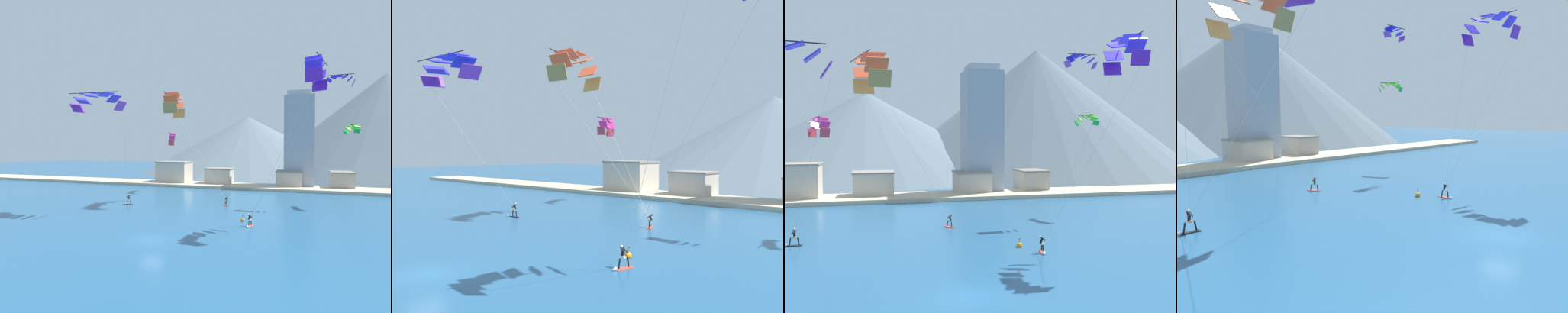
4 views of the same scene
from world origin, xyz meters
TOP-DOWN VIEW (x-y plane):
  - ground_plane at (0.00, 0.00)m, footprint 400.00×400.00m
  - kitesurfer_near_lead at (8.86, 9.28)m, footprint 0.77×1.79m
  - kitesurfer_near_trail at (2.44, 23.04)m, footprint 1.14×1.73m
  - kitesurfer_mid_center at (-14.10, 17.75)m, footprint 1.77×0.62m
  - parafoil_kite_near_trail at (-6.47, 20.85)m, footprint 11.10×8.96m
  - parafoil_kite_mid_center at (-13.64, 8.97)m, footprint 8.62×10.29m
  - parafoil_kite_distant_high_outer at (-13.32, 35.26)m, footprint 3.49×5.86m
  - race_marker_buoy at (7.52, 11.97)m, footprint 0.56×0.56m
  - shoreline_strip at (0.00, 48.45)m, footprint 180.00×10.00m
  - shore_building_quay_east at (-6.17, 50.56)m, footprint 7.14×5.63m
  - shore_building_quay_west at (-19.31, 50.23)m, footprint 9.09×6.98m
  - mountain_peak_central_summit at (-8.05, 104.88)m, footprint 90.74×90.74m

SIDE VIEW (x-z plane):
  - ground_plane at x=0.00m, z-range 0.00..0.00m
  - race_marker_buoy at x=7.52m, z-range -0.35..0.67m
  - shoreline_strip at x=0.00m, z-range 0.00..0.70m
  - kitesurfer_near_trail at x=2.44m, z-range -0.37..1.24m
  - kitesurfer_near_lead at x=8.86m, z-range -0.37..1.30m
  - kitesurfer_mid_center at x=-14.10m, z-range -0.35..1.48m
  - shore_building_quay_east at x=-6.17m, z-range 0.01..4.81m
  - shore_building_quay_west at x=-19.31m, z-range 0.01..6.45m
  - mountain_peak_central_summit at x=-8.05m, z-range 0.00..24.22m
  - parafoil_kite_distant_high_outer at x=-13.32m, z-range 11.06..13.92m
  - parafoil_kite_mid_center at x=-13.64m, z-range 8.69..25.63m
  - parafoil_kite_near_trail at x=-6.47m, z-range 8.95..27.32m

